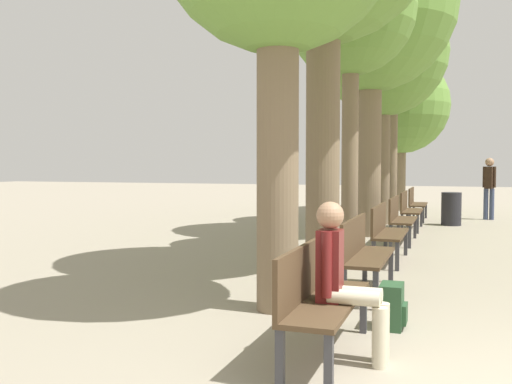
{
  "coord_description": "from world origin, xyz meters",
  "views": [
    {
      "loc": [
        -0.53,
        -3.78,
        1.57
      ],
      "look_at": [
        -3.05,
        3.43,
        1.21
      ],
      "focal_mm": 40.0,
      "sensor_mm": 36.0,
      "label": 1
    }
  ],
  "objects_px": {
    "bench_row_0": "(317,291)",
    "pedestrian_near": "(489,184)",
    "bench_row_2": "(385,228)",
    "bench_row_3": "(399,216)",
    "tree_row_4": "(384,54)",
    "person_seated": "(344,276)",
    "tree_row_5": "(393,56)",
    "tree_row_3": "(370,9)",
    "tree_row_6": "(400,106)",
    "tree_row_2": "(351,14)",
    "bench_row_5": "(415,201)",
    "backpack": "(392,306)",
    "bench_row_1": "(362,249)",
    "trash_bin": "(451,209)",
    "bench_row_4": "(408,207)"
  },
  "relations": [
    {
      "from": "tree_row_6",
      "to": "person_seated",
      "type": "relative_size",
      "value": 4.11
    },
    {
      "from": "tree_row_4",
      "to": "backpack",
      "type": "distance_m",
      "value": 10.77
    },
    {
      "from": "tree_row_2",
      "to": "tree_row_5",
      "type": "xyz_separation_m",
      "value": [
        0.0,
        7.35,
        0.57
      ]
    },
    {
      "from": "tree_row_4",
      "to": "tree_row_6",
      "type": "bearing_deg",
      "value": 90.0
    },
    {
      "from": "bench_row_4",
      "to": "backpack",
      "type": "xyz_separation_m",
      "value": [
        0.5,
        -8.68,
        -0.33
      ]
    },
    {
      "from": "bench_row_3",
      "to": "tree_row_5",
      "type": "xyz_separation_m",
      "value": [
        -0.75,
        5.83,
        4.3
      ]
    },
    {
      "from": "tree_row_2",
      "to": "bench_row_3",
      "type": "bearing_deg",
      "value": 63.83
    },
    {
      "from": "tree_row_5",
      "to": "tree_row_4",
      "type": "bearing_deg",
      "value": -90.0
    },
    {
      "from": "tree_row_4",
      "to": "pedestrian_near",
      "type": "height_order",
      "value": "tree_row_4"
    },
    {
      "from": "bench_row_0",
      "to": "tree_row_3",
      "type": "bearing_deg",
      "value": 95.21
    },
    {
      "from": "bench_row_4",
      "to": "tree_row_4",
      "type": "distance_m",
      "value": 4.16
    },
    {
      "from": "tree_row_3",
      "to": "tree_row_6",
      "type": "height_order",
      "value": "tree_row_3"
    },
    {
      "from": "tree_row_3",
      "to": "tree_row_6",
      "type": "xyz_separation_m",
      "value": [
        0.0,
        7.47,
        -1.38
      ]
    },
    {
      "from": "tree_row_4",
      "to": "person_seated",
      "type": "relative_size",
      "value": 4.8
    },
    {
      "from": "tree_row_4",
      "to": "person_seated",
      "type": "distance_m",
      "value": 11.55
    },
    {
      "from": "pedestrian_near",
      "to": "bench_row_5",
      "type": "bearing_deg",
      "value": -155.13
    },
    {
      "from": "tree_row_6",
      "to": "pedestrian_near",
      "type": "relative_size",
      "value": 2.97
    },
    {
      "from": "bench_row_5",
      "to": "tree_row_6",
      "type": "height_order",
      "value": "tree_row_6"
    },
    {
      "from": "tree_row_3",
      "to": "tree_row_6",
      "type": "relative_size",
      "value": 1.31
    },
    {
      "from": "bench_row_2",
      "to": "person_seated",
      "type": "xyz_separation_m",
      "value": [
        0.23,
        -4.89,
        0.15
      ]
    },
    {
      "from": "tree_row_6",
      "to": "trash_bin",
      "type": "xyz_separation_m",
      "value": [
        1.72,
        -4.56,
        -3.15
      ]
    },
    {
      "from": "bench_row_2",
      "to": "tree_row_2",
      "type": "relative_size",
      "value": 0.3
    },
    {
      "from": "bench_row_0",
      "to": "tree_row_6",
      "type": "height_order",
      "value": "tree_row_6"
    },
    {
      "from": "bench_row_2",
      "to": "bench_row_3",
      "type": "height_order",
      "value": "same"
    },
    {
      "from": "bench_row_3",
      "to": "tree_row_2",
      "type": "xyz_separation_m",
      "value": [
        -0.75,
        -1.52,
        3.73
      ]
    },
    {
      "from": "bench_row_5",
      "to": "person_seated",
      "type": "relative_size",
      "value": 1.28
    },
    {
      "from": "bench_row_1",
      "to": "pedestrian_near",
      "type": "relative_size",
      "value": 0.93
    },
    {
      "from": "bench_row_1",
      "to": "backpack",
      "type": "relative_size",
      "value": 3.81
    },
    {
      "from": "tree_row_5",
      "to": "backpack",
      "type": "relative_size",
      "value": 14.71
    },
    {
      "from": "bench_row_4",
      "to": "tree_row_2",
      "type": "bearing_deg",
      "value": -100.71
    },
    {
      "from": "bench_row_4",
      "to": "tree_row_6",
      "type": "relative_size",
      "value": 0.31
    },
    {
      "from": "bench_row_3",
      "to": "tree_row_4",
      "type": "relative_size",
      "value": 0.27
    },
    {
      "from": "bench_row_0",
      "to": "bench_row_5",
      "type": "height_order",
      "value": "same"
    },
    {
      "from": "backpack",
      "to": "bench_row_2",
      "type": "bearing_deg",
      "value": 97.47
    },
    {
      "from": "tree_row_2",
      "to": "tree_row_3",
      "type": "relative_size",
      "value": 0.8
    },
    {
      "from": "bench_row_1",
      "to": "tree_row_3",
      "type": "xyz_separation_m",
      "value": [
        -0.75,
        5.75,
        4.42
      ]
    },
    {
      "from": "bench_row_1",
      "to": "bench_row_5",
      "type": "height_order",
      "value": "same"
    },
    {
      "from": "bench_row_3",
      "to": "tree_row_5",
      "type": "bearing_deg",
      "value": 97.28
    },
    {
      "from": "pedestrian_near",
      "to": "trash_bin",
      "type": "height_order",
      "value": "pedestrian_near"
    },
    {
      "from": "tree_row_4",
      "to": "tree_row_5",
      "type": "height_order",
      "value": "tree_row_5"
    },
    {
      "from": "bench_row_5",
      "to": "tree_row_6",
      "type": "distance_m",
      "value": 4.71
    },
    {
      "from": "tree_row_4",
      "to": "pedestrian_near",
      "type": "bearing_deg",
      "value": 39.02
    },
    {
      "from": "bench_row_0",
      "to": "bench_row_4",
      "type": "distance_m",
      "value": 9.7
    },
    {
      "from": "pedestrian_near",
      "to": "trash_bin",
      "type": "bearing_deg",
      "value": -117.19
    },
    {
      "from": "bench_row_1",
      "to": "pedestrian_near",
      "type": "xyz_separation_m",
      "value": [
        1.99,
        10.62,
        0.47
      ]
    },
    {
      "from": "bench_row_3",
      "to": "bench_row_5",
      "type": "relative_size",
      "value": 1.0
    },
    {
      "from": "bench_row_0",
      "to": "pedestrian_near",
      "type": "bearing_deg",
      "value": 81.35
    },
    {
      "from": "bench_row_1",
      "to": "tree_row_2",
      "type": "xyz_separation_m",
      "value": [
        -0.75,
        3.33,
        3.73
      ]
    },
    {
      "from": "bench_row_5",
      "to": "backpack",
      "type": "xyz_separation_m",
      "value": [
        0.5,
        -11.11,
        -0.33
      ]
    },
    {
      "from": "bench_row_3",
      "to": "tree_row_3",
      "type": "distance_m",
      "value": 4.57
    }
  ]
}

